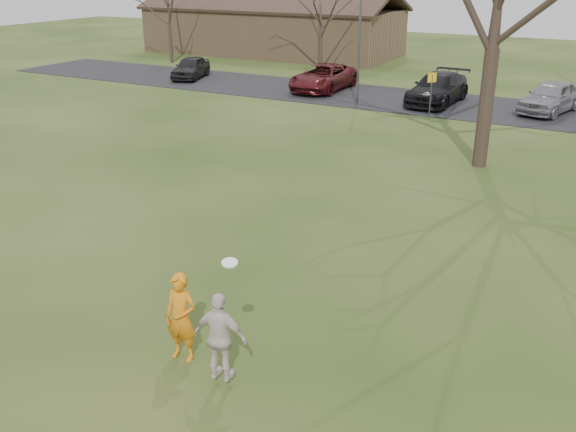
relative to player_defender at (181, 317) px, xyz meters
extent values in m
plane|color=#1E380F|center=(0.08, -0.03, -0.87)|extent=(120.00, 120.00, 0.00)
cube|color=black|center=(0.08, 24.97, -0.85)|extent=(62.00, 6.50, 0.04)
imported|color=orange|center=(0.00, 0.00, 0.00)|extent=(0.67, 0.47, 1.75)
imported|color=black|center=(-18.41, 24.96, -0.16)|extent=(2.72, 4.28, 1.36)
imported|color=#521316|center=(-9.25, 25.34, -0.10)|extent=(2.53, 5.33, 1.47)
imported|color=black|center=(-2.42, 24.95, -0.06)|extent=(2.38, 5.41, 1.54)
imported|color=gray|center=(3.10, 25.38, -0.07)|extent=(2.91, 4.83, 1.54)
imported|color=beige|center=(1.12, -0.35, 0.12)|extent=(1.02, 0.54, 1.66)
cylinder|color=white|center=(1.34, -0.31, 1.56)|extent=(0.28, 0.27, 0.10)
cube|color=#8C6D4C|center=(-19.92, 37.97, 0.88)|extent=(20.00, 8.00, 3.50)
cube|color=#33231C|center=(-19.92, 35.92, 3.38)|extent=(20.60, 4.40, 1.78)
cylinder|color=#47474C|center=(-5.92, 22.47, 2.13)|extent=(0.12, 0.12, 6.00)
cylinder|color=#47474C|center=(-1.92, 21.97, 0.13)|extent=(0.06, 0.06, 2.00)
cube|color=yellow|center=(-1.92, 21.97, 0.98)|extent=(0.35, 0.35, 0.45)
camera|label=1|loc=(6.55, -7.92, 6.07)|focal=39.45mm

